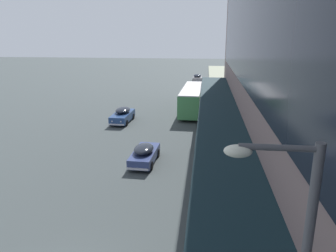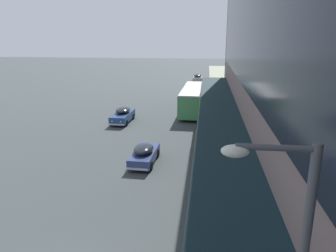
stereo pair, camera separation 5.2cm
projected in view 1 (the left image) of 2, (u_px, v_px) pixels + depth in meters
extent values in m
cube|color=black|center=(235.00, 223.00, 10.83)|extent=(3.20, 72.00, 0.24)
cube|color=#479452|center=(192.00, 99.00, 41.11)|extent=(2.82, 11.18, 2.62)
cube|color=black|center=(192.00, 97.00, 41.03)|extent=(2.83, 10.30, 1.15)
cube|color=silver|center=(192.00, 88.00, 40.74)|extent=(2.73, 11.18, 0.12)
cube|color=black|center=(195.00, 84.00, 46.14)|extent=(1.22, 0.10, 0.36)
cylinder|color=black|center=(185.00, 102.00, 45.20)|extent=(0.29, 1.01, 1.00)
cylinder|color=black|center=(203.00, 102.00, 44.85)|extent=(0.29, 1.01, 1.00)
cylinder|color=black|center=(179.00, 114.00, 38.33)|extent=(0.29, 1.01, 1.00)
cylinder|color=black|center=(200.00, 115.00, 37.98)|extent=(0.29, 1.01, 1.00)
cylinder|color=black|center=(182.00, 109.00, 40.81)|extent=(0.29, 1.01, 1.00)
cylinder|color=black|center=(201.00, 110.00, 40.46)|extent=(0.29, 1.01, 1.00)
cube|color=navy|center=(123.00, 117.00, 36.64)|extent=(1.89, 4.71, 0.84)
ellipsoid|color=#1E232D|center=(123.00, 110.00, 36.67)|extent=(1.62, 2.61, 0.60)
cube|color=silver|center=(116.00, 125.00, 34.44)|extent=(1.67, 0.17, 0.14)
cube|color=silver|center=(128.00, 114.00, 38.97)|extent=(1.67, 0.17, 0.14)
sphere|color=silver|center=(121.00, 122.00, 34.32)|extent=(0.18, 0.18, 0.18)
sphere|color=silver|center=(112.00, 121.00, 34.45)|extent=(0.18, 0.18, 0.18)
cylinder|color=black|center=(127.00, 123.00, 35.23)|extent=(0.16, 0.64, 0.64)
cylinder|color=black|center=(111.00, 122.00, 35.47)|extent=(0.16, 0.64, 0.64)
cylinder|color=black|center=(133.00, 116.00, 37.98)|extent=(0.16, 0.64, 0.64)
cylinder|color=black|center=(119.00, 116.00, 38.22)|extent=(0.16, 0.64, 0.64)
cube|color=gray|center=(197.00, 79.00, 66.80)|extent=(1.84, 4.24, 0.81)
ellipsoid|color=#1E232D|center=(197.00, 76.00, 66.41)|extent=(1.61, 2.34, 0.59)
cube|color=silver|center=(198.00, 79.00, 68.94)|extent=(1.72, 0.13, 0.14)
cube|color=silver|center=(197.00, 82.00, 64.80)|extent=(1.72, 0.13, 0.14)
sphere|color=silver|center=(195.00, 77.00, 68.87)|extent=(0.18, 0.18, 0.18)
sphere|color=silver|center=(200.00, 77.00, 68.77)|extent=(0.18, 0.18, 0.18)
cylinder|color=black|center=(193.00, 79.00, 68.23)|extent=(0.14, 0.64, 0.64)
cylinder|color=black|center=(202.00, 79.00, 68.04)|extent=(0.14, 0.64, 0.64)
cylinder|color=black|center=(193.00, 81.00, 65.72)|extent=(0.14, 0.64, 0.64)
cylinder|color=black|center=(202.00, 81.00, 65.53)|extent=(0.14, 0.64, 0.64)
cube|color=navy|center=(145.00, 155.00, 25.23)|extent=(1.83, 4.36, 0.70)
ellipsoid|color=#1E232D|center=(144.00, 149.00, 24.85)|extent=(1.55, 2.42, 0.58)
cube|color=silver|center=(151.00, 148.00, 27.37)|extent=(1.57, 0.19, 0.14)
cube|color=silver|center=(138.00, 169.00, 23.19)|extent=(1.57, 0.19, 0.14)
sphere|color=silver|center=(145.00, 145.00, 27.34)|extent=(0.18, 0.18, 0.18)
sphere|color=silver|center=(156.00, 146.00, 27.20)|extent=(0.18, 0.18, 0.18)
cylinder|color=black|center=(138.00, 152.00, 26.68)|extent=(0.17, 0.65, 0.64)
cylinder|color=black|center=(158.00, 153.00, 26.44)|extent=(0.17, 0.65, 0.64)
cylinder|color=black|center=(130.00, 164.00, 24.15)|extent=(0.17, 0.65, 0.64)
cylinder|color=black|center=(152.00, 166.00, 23.91)|extent=(0.17, 0.65, 0.64)
cylinder|color=#4C4C51|center=(279.00, 148.00, 4.93)|extent=(1.20, 0.10, 0.10)
ellipsoid|color=silver|center=(238.00, 151.00, 5.01)|extent=(0.44, 0.28, 0.20)
cylinder|color=red|center=(230.00, 246.00, 14.74)|extent=(0.20, 0.20, 0.55)
sphere|color=red|center=(230.00, 240.00, 14.65)|extent=(0.18, 0.18, 0.18)
cylinder|color=red|center=(230.00, 243.00, 14.88)|extent=(0.08, 0.10, 0.08)
cylinder|color=red|center=(230.00, 248.00, 14.59)|extent=(0.08, 0.10, 0.08)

